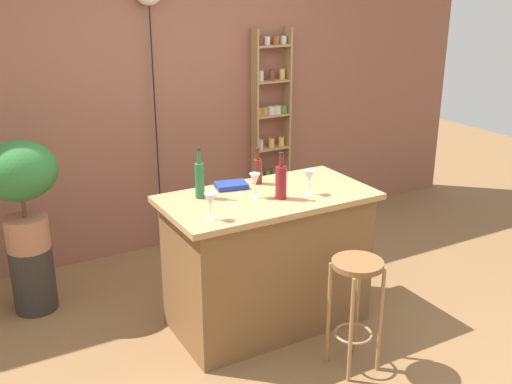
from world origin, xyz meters
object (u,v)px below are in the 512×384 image
plant_stool (34,279)px  bottle_sauce_amber (200,179)px  wine_glass_left (210,201)px  spice_shelf (271,135)px  bottle_soda_blue (281,181)px  bar_stool (356,291)px  wine_glass_center (309,177)px  cookbook (231,185)px  bottle_wine_red (258,170)px  wine_glass_right (255,180)px  potted_plant (20,182)px

plant_stool → bottle_sauce_amber: bearing=-39.6°
plant_stool → wine_glass_left: (0.88, -1.19, 0.83)m
spice_shelf → bottle_soda_blue: 1.85m
bar_stool → wine_glass_center: (0.05, 0.60, 0.54)m
bottle_sauce_amber → cookbook: size_ratio=1.59×
wine_glass_center → bottle_wine_red: bearing=118.2°
wine_glass_center → wine_glass_right: (-0.35, 0.12, 0.00)m
potted_plant → wine_glass_right: bearing=-37.1°
bar_stool → spice_shelf: 2.38m
bottle_wine_red → cookbook: 0.22m
bar_stool → wine_glass_left: bearing=144.3°
bottle_soda_blue → wine_glass_left: 0.56m
plant_stool → potted_plant: bearing=0.0°
bar_stool → potted_plant: potted_plant is taller
potted_plant → wine_glass_left: bearing=-53.4°
bottle_sauce_amber → wine_glass_center: bearing=-23.4°
bar_stool → wine_glass_left: wine_glass_left is taller
bar_stool → potted_plant: (-1.60, 1.70, 0.46)m
bottle_soda_blue → bottle_sauce_amber: bearing=149.0°
cookbook → bottle_wine_red: bearing=8.7°
spice_shelf → bar_stool: bearing=-108.1°
bottle_soda_blue → wine_glass_center: (0.21, -0.02, -0.00)m
bar_stool → bottle_sauce_amber: bottle_sauce_amber is taller
wine_glass_left → wine_glass_right: size_ratio=1.00×
bottle_wine_red → wine_glass_right: (-0.16, -0.24, 0.02)m
cookbook → bar_stool: bearing=-59.3°
potted_plant → wine_glass_left: 1.49m
wine_glass_center → spice_shelf: bearing=67.4°
wine_glass_right → plant_stool: bearing=142.9°
spice_shelf → wine_glass_left: size_ratio=11.59×
spice_shelf → wine_glass_center: size_ratio=11.59×
bar_stool → cookbook: 1.12m
wine_glass_right → wine_glass_center: bearing=-18.9°
potted_plant → bottle_wine_red: potted_plant is taller
bottle_sauce_amber → bottle_wine_red: bottle_sauce_amber is taller
wine_glass_center → wine_glass_right: 0.36m
wine_glass_left → wine_glass_right: (0.42, 0.21, 0.00)m
plant_stool → bottle_wine_red: (1.46, -0.75, 0.81)m
potted_plant → spice_shelf: bearing=12.9°
bottle_soda_blue → bottle_wine_red: bearing=86.8°
wine_glass_left → bottle_sauce_amber: bearing=75.0°
wine_glass_center → wine_glass_right: bearing=161.1°
spice_shelf → potted_plant: size_ratio=2.40×
bar_stool → plant_stool: bar_stool is taller
wine_glass_left → wine_glass_center: same height
bottle_wine_red → cookbook: (-0.20, 0.01, -0.08)m
wine_glass_center → bottle_sauce_amber: bearing=156.6°
potted_plant → wine_glass_center: bearing=-33.8°
bottle_sauce_amber → cookbook: bearing=16.1°
bar_stool → bottle_wine_red: 1.10m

